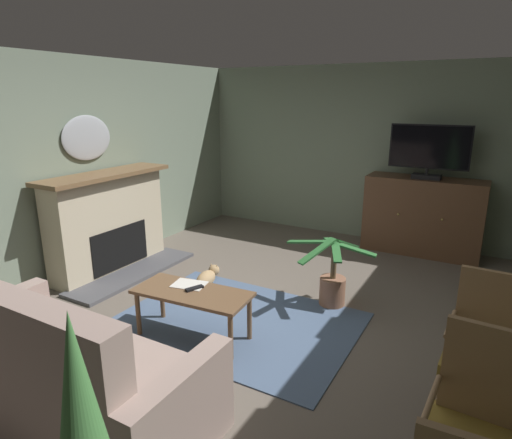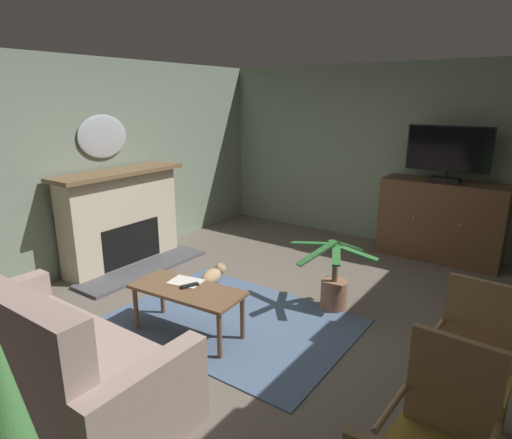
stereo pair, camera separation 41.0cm
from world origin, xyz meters
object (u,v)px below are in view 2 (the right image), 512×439
object	(u,v)px
folded_newspaper	(186,282)
side_chair_far_end	(471,360)
fireplace	(123,221)
tv_cabinet	(440,222)
tv_remote	(190,286)
wall_mirror_oval	(103,136)
coffee_table	(187,294)
potted_plant_small_fern_corner	(334,287)
television	(448,152)
sofa_floral	(52,364)
cat	(212,276)

from	to	relation	value
folded_newspaper	side_chair_far_end	size ratio (longest dim) A/B	0.30
fireplace	tv_cabinet	size ratio (longest dim) A/B	1.14
tv_remote	wall_mirror_oval	bearing A→B (deg)	-84.92
wall_mirror_oval	side_chair_far_end	size ratio (longest dim) A/B	0.71
coffee_table	potted_plant_small_fern_corner	size ratio (longest dim) A/B	1.12
tv_cabinet	television	bearing A→B (deg)	-90.00
sofa_floral	potted_plant_small_fern_corner	world-z (taller)	sofa_floral
potted_plant_small_fern_corner	sofa_floral	bearing A→B (deg)	-110.75
folded_newspaper	side_chair_far_end	xyz separation A→B (m)	(2.43, 0.07, 0.06)
potted_plant_small_fern_corner	cat	xyz separation A→B (m)	(-1.45, -0.24, -0.15)
television	side_chair_far_end	distance (m)	3.45
coffee_table	tv_remote	size ratio (longest dim) A/B	6.44
fireplace	cat	bearing A→B (deg)	8.20
television	side_chair_far_end	world-z (taller)	television
fireplace	sofa_floral	size ratio (longest dim) A/B	0.90
wall_mirror_oval	potted_plant_small_fern_corner	xyz separation A→B (m)	(3.04, 0.44, -1.42)
television	side_chair_far_end	size ratio (longest dim) A/B	1.01
folded_newspaper	sofa_floral	bearing A→B (deg)	-100.13
sofa_floral	potted_plant_small_fern_corner	distance (m)	2.69
television	side_chair_far_end	bearing A→B (deg)	-73.83
folded_newspaper	coffee_table	bearing A→B (deg)	-53.42
television	sofa_floral	size ratio (longest dim) A/B	0.52
coffee_table	sofa_floral	distance (m)	1.27
tv_cabinet	television	distance (m)	0.94
potted_plant_small_fern_corner	tv_cabinet	bearing A→B (deg)	76.38
tv_remote	side_chair_far_end	xyz separation A→B (m)	(2.33, 0.13, 0.05)
fireplace	folded_newspaper	world-z (taller)	fireplace
coffee_table	sofa_floral	xyz separation A→B (m)	(-0.08, -1.26, -0.06)
folded_newspaper	side_chair_far_end	world-z (taller)	side_chair_far_end
tv_remote	potted_plant_small_fern_corner	distance (m)	1.51
fireplace	coffee_table	bearing A→B (deg)	-22.90
coffee_table	side_chair_far_end	distance (m)	2.33
fireplace	side_chair_far_end	xyz separation A→B (m)	(4.24, -0.64, -0.07)
television	cat	size ratio (longest dim) A/B	1.53
fireplace	folded_newspaper	bearing A→B (deg)	-21.47
wall_mirror_oval	television	bearing A→B (deg)	35.62
wall_mirror_oval	side_chair_far_end	world-z (taller)	wall_mirror_oval
wall_mirror_oval	cat	bearing A→B (deg)	6.94
fireplace	coffee_table	xyz separation A→B (m)	(1.92, -0.81, -0.19)
coffee_table	side_chair_far_end	bearing A→B (deg)	4.08
television	cat	world-z (taller)	television
television	folded_newspaper	distance (m)	3.73
tv_cabinet	coffee_table	xyz separation A→B (m)	(-1.40, -3.41, -0.11)
tv_remote	cat	xyz separation A→B (m)	(-0.57, 0.96, -0.38)
wall_mirror_oval	side_chair_far_end	distance (m)	4.67
fireplace	potted_plant_small_fern_corner	bearing A→B (deg)	8.89
side_chair_far_end	folded_newspaper	bearing A→B (deg)	-178.43
coffee_table	tv_remote	bearing A→B (deg)	97.25
coffee_table	cat	distance (m)	1.20
tv_cabinet	tv_remote	distance (m)	3.65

